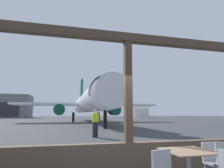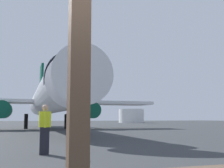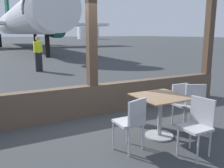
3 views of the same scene
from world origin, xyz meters
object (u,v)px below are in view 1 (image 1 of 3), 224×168
Objects in this scene: cafe_chair_window_left at (214,159)px; distant_hangar at (4,106)px; fuel_storage_tank at (140,113)px; airplane at (88,102)px; dining_table at (189,167)px; ground_crew_worker at (95,123)px.

cafe_chair_window_left is 87.77m from distant_hangar.
fuel_storage_tank is (29.07, 76.33, 1.50)m from cafe_chair_window_left.
airplane is 53.78m from fuel_storage_tank.
cafe_chair_window_left is at bearing 17.74° from dining_table.
cafe_chair_window_left is at bearing -72.01° from distant_hangar.
airplane is 4.86× the size of fuel_storage_tank.
cafe_chair_window_left is at bearing -91.78° from airplane.
dining_table is at bearing -93.22° from airplane.
fuel_storage_tank reaches higher than dining_table.
airplane is 59.85m from distant_hangar.
cafe_chair_window_left reaches higher than dining_table.
ground_crew_worker is at bearing -70.80° from distant_hangar.
distant_hangar is at bearing 172.84° from fuel_storage_tank.
dining_table is 87.77m from distant_hangar.
cafe_chair_window_left is 0.04× the size of distant_hangar.
fuel_storage_tank is at bearing 65.88° from ground_crew_worker.
fuel_storage_tank is at bearing 69.15° from cafe_chair_window_left.
dining_table is 30.96m from airplane.
ground_crew_worker is at bearing 97.30° from cafe_chair_window_left.
distant_hangar reaches higher than ground_crew_worker.
distant_hangar reaches higher than cafe_chair_window_left.
dining_table is 9.14m from ground_crew_worker.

